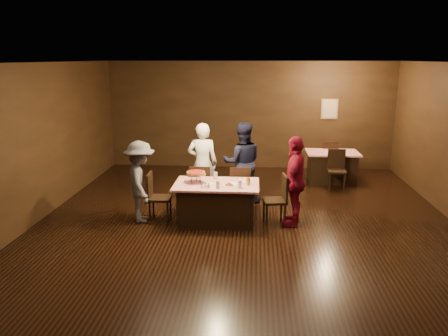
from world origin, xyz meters
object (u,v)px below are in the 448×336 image
(chair_far_left, at_px, (201,187))
(chair_back_far, at_px, (328,158))
(diner_navy_hoodie, at_px, (242,163))
(pizza_stand, at_px, (196,173))
(chair_end_right, at_px, (275,200))
(glass_amber, at_px, (248,181))
(diner_red_shirt, at_px, (295,181))
(glass_back, at_px, (215,176))
(chair_back_near, at_px, (337,170))
(diner_grey_knit, at_px, (140,182))
(main_table, at_px, (217,203))
(chair_end_left, at_px, (160,197))
(diner_white_jacket, at_px, (203,163))
(chair_far_right, at_px, (239,187))
(back_table, at_px, (332,167))
(glass_front_left, at_px, (218,184))
(plate_empty, at_px, (246,182))
(glass_front_right, at_px, (240,184))

(chair_far_left, relative_size, chair_back_far, 1.00)
(diner_navy_hoodie, distance_m, pizza_stand, 1.50)
(chair_end_right, relative_size, glass_amber, 6.79)
(diner_red_shirt, relative_size, glass_back, 12.15)
(chair_back_near, height_order, diner_navy_hoodie, diner_navy_hoodie)
(diner_grey_knit, bearing_deg, chair_back_far, -69.54)
(main_table, height_order, glass_back, glass_back)
(diner_navy_hoodie, bearing_deg, chair_end_left, 33.29)
(chair_back_near, height_order, diner_grey_knit, diner_grey_knit)
(chair_end_right, bearing_deg, diner_white_jacket, -135.38)
(chair_far_left, bearing_deg, chair_back_far, -138.51)
(chair_far_right, xyz_separation_m, chair_end_right, (0.70, -0.75, 0.00))
(chair_far_right, height_order, diner_white_jacket, diner_white_jacket)
(back_table, height_order, chair_far_right, chair_far_right)
(chair_end_right, xyz_separation_m, glass_front_left, (-1.05, -0.30, 0.37))
(chair_back_far, height_order, glass_front_left, chair_back_far)
(chair_far_left, height_order, chair_back_near, same)
(diner_grey_knit, bearing_deg, plate_empty, -105.72)
(chair_end_right, xyz_separation_m, glass_back, (-1.15, 0.30, 0.37))
(plate_empty, xyz_separation_m, glass_amber, (0.05, -0.20, 0.06))
(chair_end_right, bearing_deg, glass_back, -112.75)
(main_table, relative_size, glass_back, 11.43)
(chair_end_left, bearing_deg, pizza_stand, -87.70)
(pizza_stand, relative_size, glass_back, 2.71)
(glass_front_right, xyz_separation_m, glass_amber, (0.15, 0.20, 0.00))
(diner_navy_hoodie, height_order, plate_empty, diner_navy_hoodie)
(chair_end_left, relative_size, diner_navy_hoodie, 0.54)
(diner_navy_hoodie, distance_m, glass_front_left, 1.63)
(chair_far_left, xyz_separation_m, chair_back_near, (3.07, 1.61, 0.00))
(chair_far_right, distance_m, chair_back_far, 3.69)
(chair_end_right, height_order, glass_back, chair_end_right)
(chair_far_right, xyz_separation_m, chair_back_near, (2.27, 1.61, 0.00))
(chair_far_left, xyz_separation_m, chair_back_far, (3.07, 2.91, 0.00))
(glass_front_right, bearing_deg, glass_front_left, -172.87)
(glass_amber, xyz_separation_m, glass_back, (-0.65, 0.35, 0.00))
(main_table, relative_size, chair_end_left, 1.68)
(chair_end_left, xyz_separation_m, diner_grey_knit, (-0.36, -0.05, 0.31))
(pizza_stand, bearing_deg, glass_front_left, -37.87)
(chair_far_left, xyz_separation_m, chair_end_right, (1.50, -0.75, 0.00))
(diner_grey_knit, relative_size, diner_red_shirt, 0.93)
(chair_back_near, relative_size, diner_grey_knit, 0.60)
(glass_front_left, bearing_deg, pizza_stand, 142.13)
(diner_red_shirt, bearing_deg, diner_navy_hoodie, -129.53)
(diner_navy_hoodie, relative_size, glass_front_right, 12.56)
(glass_front_right, bearing_deg, chair_far_left, 130.36)
(chair_back_far, bearing_deg, diner_grey_knit, 40.25)
(main_table, xyz_separation_m, chair_back_near, (2.67, 2.36, 0.09))
(diner_grey_knit, height_order, glass_back, diner_grey_knit)
(glass_amber, distance_m, glass_back, 0.74)
(diner_navy_hoodie, bearing_deg, glass_back, 56.92)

